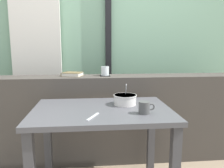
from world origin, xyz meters
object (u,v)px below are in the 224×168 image
at_px(breakfast_table, 102,124).
at_px(closed_book, 72,74).
at_px(soup_bowl, 125,100).
at_px(fork_utensil, 93,117).
at_px(juice_glass, 105,71).
at_px(ceramic_mug, 144,108).
at_px(coaster_square, 105,76).

distance_m(breakfast_table, closed_book, 0.74).
distance_m(soup_bowl, fork_utensil, 0.39).
distance_m(juice_glass, soup_bowl, 0.55).
distance_m(fork_utensil, ceramic_mug, 0.36).
relative_size(juice_glass, ceramic_mug, 0.79).
xyz_separation_m(breakfast_table, closed_book, (-0.26, 0.62, 0.30)).
distance_m(coaster_square, soup_bowl, 0.53).
xyz_separation_m(closed_book, soup_bowl, (0.45, -0.52, -0.14)).
xyz_separation_m(closed_book, fork_utensil, (0.19, -0.81, -0.18)).
bearing_deg(breakfast_table, ceramic_mug, -26.81).
bearing_deg(breakfast_table, juice_glass, 84.01).
bearing_deg(ceramic_mug, fork_utensil, -172.82).
height_order(breakfast_table, fork_utensil, fork_utensil).
relative_size(coaster_square, soup_bowl, 0.55).
relative_size(breakfast_table, closed_book, 4.68).
bearing_deg(closed_book, juice_glass, -2.90).
height_order(soup_bowl, ceramic_mug, soup_bowl).
xyz_separation_m(soup_bowl, ceramic_mug, (0.10, -0.25, 0.00)).
xyz_separation_m(coaster_square, juice_glass, (-0.00, 0.00, 0.04)).
xyz_separation_m(juice_glass, fork_utensil, (-0.13, -0.80, -0.21)).
bearing_deg(juice_glass, soup_bowl, -76.03).
relative_size(breakfast_table, juice_glass, 11.44).
relative_size(juice_glass, soup_bowl, 0.49).
distance_m(juice_glass, ceramic_mug, 0.80).
bearing_deg(fork_utensil, juice_glass, 106.25).
bearing_deg(juice_glass, coaster_square, 0.00).
xyz_separation_m(juice_glass, closed_book, (-0.32, 0.02, -0.03)).
height_order(closed_book, ceramic_mug, closed_book).
bearing_deg(coaster_square, ceramic_mug, -73.51).
bearing_deg(coaster_square, fork_utensil, -99.46).
relative_size(juice_glass, closed_book, 0.41).
height_order(closed_book, soup_bowl, closed_book).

